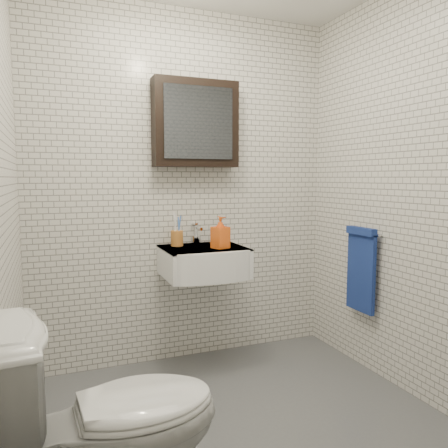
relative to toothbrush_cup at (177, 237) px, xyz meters
The scene contains 9 objects.
ground 1.28m from the toothbrush_cup, 83.51° to the right, with size 2.20×2.00×0.01m, color #515459.
room_shell 1.06m from the toothbrush_cup, 83.51° to the right, with size 2.22×2.02×2.51m.
washbasin 0.27m from the toothbrush_cup, 47.18° to the right, with size 0.55×0.50×0.20m.
faucet 0.16m from the toothbrush_cup, 12.00° to the left, with size 0.06×0.20×0.15m.
mirror_cabinet 0.81m from the toothbrush_cup, 10.63° to the left, with size 0.60×0.15×0.60m.
towel_rail 1.28m from the toothbrush_cup, 25.55° to the right, with size 0.09×0.30×0.58m.
toothbrush_cup is the anchor object (origin of this frame).
soap_bottle 0.33m from the toothbrush_cup, 41.22° to the right, with size 0.10×0.10×0.22m, color orange.
toilet 1.57m from the toothbrush_cup, 115.53° to the right, with size 0.47×0.83×0.85m, color white.
Camera 1 is at (-0.91, -2.03, 1.32)m, focal length 35.00 mm.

